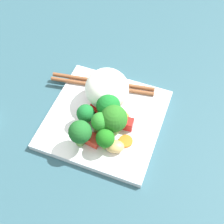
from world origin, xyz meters
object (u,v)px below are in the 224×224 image
chopstick_pair (102,84)px  rice_mound (107,89)px  carrot_slice_2 (122,118)px  broccoli_floret_0 (86,114)px  square_plate (105,119)px

chopstick_pair → rice_mound: bearing=116.0°
carrot_slice_2 → broccoli_floret_0: bearing=-64.3°
rice_mound → chopstick_pair: size_ratio=0.41×
square_plate → chopstick_pair: (-8.06, -3.56, 1.14)cm
rice_mound → carrot_slice_2: size_ratio=3.19×
broccoli_floret_0 → rice_mound: bearing=163.6°
square_plate → carrot_slice_2: carrot_slice_2 is taller
square_plate → carrot_slice_2: bearing=101.7°
square_plate → carrot_slice_2: 3.85cm
broccoli_floret_0 → chopstick_pair: bearing=-177.6°
rice_mound → chopstick_pair: (-3.63, -2.47, -3.43)cm
square_plate → carrot_slice_2: size_ratio=7.81×
broccoli_floret_0 → chopstick_pair: 10.90cm
chopstick_pair → carrot_slice_2: bearing=126.3°
rice_mound → carrot_slice_2: rice_mound is taller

